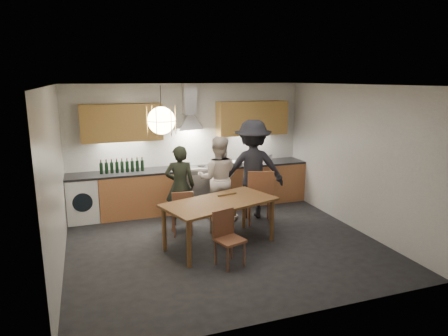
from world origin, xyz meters
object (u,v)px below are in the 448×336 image
object	(u,v)px
dining_table	(220,206)
person_right	(253,169)
chair_back_left	(182,210)
mixing_bowl	(237,163)
chair_front	(227,234)
person_mid	(218,178)
stock_pot	(266,158)
wine_bottles	(122,165)
person_left	(180,186)

from	to	relation	value
dining_table	person_right	world-z (taller)	person_right
chair_back_left	mixing_bowl	distance (m)	2.04
chair_front	mixing_bowl	distance (m)	2.86
person_mid	stock_pot	bearing A→B (deg)	-130.36
person_mid	wine_bottles	world-z (taller)	person_mid
stock_pot	dining_table	bearing A→B (deg)	-131.83
chair_back_left	stock_pot	bearing A→B (deg)	-142.78
dining_table	wine_bottles	size ratio (longest dim) A/B	2.35
dining_table	stock_pot	distance (m)	2.64
person_right	chair_back_left	bearing A→B (deg)	33.66
person_left	mixing_bowl	size ratio (longest dim) A/B	5.05
chair_back_left	person_left	xyz separation A→B (m)	(0.09, 0.52, 0.29)
chair_front	person_mid	bearing A→B (deg)	58.03
mixing_bowl	dining_table	bearing A→B (deg)	-118.58
person_mid	stock_pot	world-z (taller)	person_mid
mixing_bowl	person_mid	bearing A→B (deg)	-133.59
person_mid	wine_bottles	size ratio (longest dim) A/B	1.93
chair_back_left	mixing_bowl	bearing A→B (deg)	-133.42
dining_table	mixing_bowl	size ratio (longest dim) A/B	6.65
dining_table	person_left	xyz separation A→B (m)	(-0.39, 1.14, 0.08)
chair_back_left	wine_bottles	bearing A→B (deg)	-51.71
dining_table	person_right	xyz separation A→B (m)	(1.07, 1.15, 0.29)
person_mid	person_right	size ratio (longest dim) A/B	0.85
person_mid	person_left	bearing A→B (deg)	27.16
person_left	person_right	size ratio (longest dim) A/B	0.79
dining_table	wine_bottles	xyz separation A→B (m)	(-1.34, 2.00, 0.36)
chair_back_left	person_right	xyz separation A→B (m)	(1.55, 0.53, 0.50)
person_mid	stock_pot	distance (m)	1.57
wine_bottles	person_left	bearing A→B (deg)	-42.15
chair_front	person_left	xyz separation A→B (m)	(-0.27, 1.81, 0.29)
chair_back_left	mixing_bowl	world-z (taller)	mixing_bowl
chair_front	person_left	size ratio (longest dim) A/B	0.54
person_left	chair_front	bearing A→B (deg)	111.52
chair_back_left	person_mid	distance (m)	1.10
person_right	stock_pot	size ratio (longest dim) A/B	8.47
dining_table	wine_bottles	bearing A→B (deg)	106.33
person_mid	wine_bottles	xyz separation A→B (m)	(-1.72, 0.78, 0.22)
person_right	mixing_bowl	world-z (taller)	person_right
mixing_bowl	wine_bottles	bearing A→B (deg)	177.81
chair_front	person_right	xyz separation A→B (m)	(1.19, 1.82, 0.49)
mixing_bowl	stock_pot	bearing A→B (deg)	4.03
chair_back_left	person_right	world-z (taller)	person_right
chair_front	person_right	bearing A→B (deg)	39.70
chair_back_left	stock_pot	size ratio (longest dim) A/B	3.59
dining_table	chair_back_left	bearing A→B (deg)	110.09
person_right	mixing_bowl	distance (m)	0.76
dining_table	chair_front	xyz separation A→B (m)	(-0.12, -0.67, -0.20)
chair_front	person_left	bearing A→B (deg)	81.39
person_mid	person_right	world-z (taller)	person_right
chair_back_left	chair_front	world-z (taller)	chair_front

